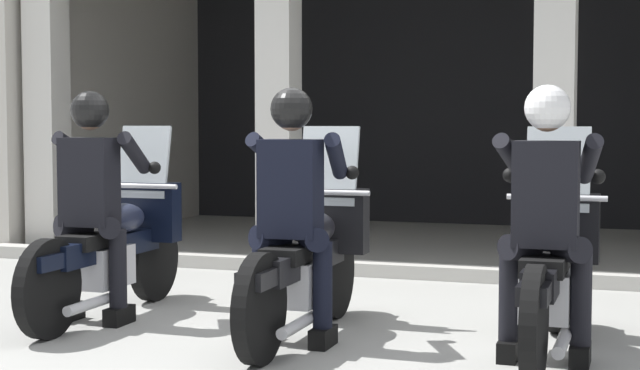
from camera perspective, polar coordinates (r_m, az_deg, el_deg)
name	(u,v)px	position (r m, az deg, el deg)	size (l,w,h in m)	color
ground_plane	(415,268)	(9.28, 5.58, -4.84)	(80.00, 80.00, 0.00)	#999993
station_building	(459,61)	(11.51, 8.14, 7.21)	(8.96, 4.84, 3.32)	black
kerb_strip	(396,270)	(8.73, 4.49, -4.98)	(8.46, 0.24, 0.12)	#B7B5AD
motorcycle_left	(115,245)	(7.10, -11.90, -3.45)	(0.62, 2.04, 1.35)	black
police_officer_left	(92,186)	(6.82, -13.17, -0.07)	(0.63, 0.61, 1.58)	black
motorcycle_center	(308,258)	(6.30, -0.70, -4.29)	(0.62, 2.04, 1.35)	black
police_officer_center	(292,193)	(5.99, -1.62, -0.49)	(0.63, 0.61, 1.58)	black
motorcycle_right	(550,269)	(6.00, 13.30, -4.78)	(0.62, 2.04, 1.35)	black
police_officer_right	(546,199)	(5.67, 13.08, -0.82)	(0.63, 0.61, 1.58)	black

